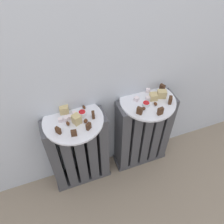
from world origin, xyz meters
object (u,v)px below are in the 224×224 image
object	(u,v)px
jam_bowl_right	(146,104)
radiator_right	(143,134)
fork	(73,116)
radiator_left	(79,153)
jam_bowl_left	(82,113)
plate_left	(73,120)
plate_right	(148,101)

from	to	relation	value
jam_bowl_right	radiator_right	bearing A→B (deg)	49.79
jam_bowl_right	fork	xyz separation A→B (m)	(-0.38, 0.06, -0.01)
radiator_left	jam_bowl_left	bearing A→B (deg)	15.99
jam_bowl_left	plate_left	bearing A→B (deg)	-164.01
radiator_left	jam_bowl_left	distance (m)	0.31
plate_right	radiator_right	bearing A→B (deg)	-45.00
jam_bowl_right	jam_bowl_left	bearing A→B (deg)	171.71
radiator_right	plate_left	xyz separation A→B (m)	(-0.42, 0.00, 0.29)
plate_left	plate_right	distance (m)	0.42
radiator_right	plate_left	world-z (taller)	plate_left
plate_right	jam_bowl_left	xyz separation A→B (m)	(-0.37, 0.02, 0.02)
radiator_right	plate_right	bearing A→B (deg)	135.00
radiator_left	fork	size ratio (longest dim) A/B	5.42
plate_right	jam_bowl_left	distance (m)	0.37
fork	jam_bowl_left	bearing A→B (deg)	-13.09
plate_left	radiator_right	bearing A→B (deg)	-0.00
jam_bowl_left	jam_bowl_right	xyz separation A→B (m)	(0.34, -0.05, -0.00)
radiator_right	fork	distance (m)	0.51
radiator_left	radiator_right	xyz separation A→B (m)	(0.42, 0.00, 0.00)
plate_left	jam_bowl_left	world-z (taller)	jam_bowl_left
plate_left	jam_bowl_left	xyz separation A→B (m)	(0.05, 0.02, 0.02)
radiator_right	plate_left	bearing A→B (deg)	180.00
plate_right	jam_bowl_right	xyz separation A→B (m)	(-0.03, -0.03, 0.02)
plate_left	jam_bowl_right	distance (m)	0.39
plate_right	fork	xyz separation A→B (m)	(-0.41, 0.03, 0.01)
plate_left	jam_bowl_left	distance (m)	0.06
radiator_left	jam_bowl_left	size ratio (longest dim) A/B	13.24
plate_right	fork	world-z (taller)	fork
fork	plate_right	bearing A→B (deg)	-3.61
plate_right	jam_bowl_left	size ratio (longest dim) A/B	7.37
radiator_right	plate_right	xyz separation A→B (m)	(-0.00, 0.00, 0.29)
radiator_left	plate_left	bearing A→B (deg)	135.00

